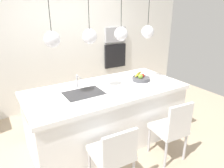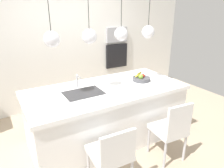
% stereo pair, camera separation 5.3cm
% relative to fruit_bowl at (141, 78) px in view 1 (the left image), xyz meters
% --- Properties ---
extents(floor, '(6.60, 6.60, 0.00)m').
position_rel_fruit_bowl_xyz_m(floor, '(-0.68, 0.00, -0.93)').
color(floor, tan).
rests_on(floor, ground).
extents(back_wall, '(6.00, 0.10, 2.60)m').
position_rel_fruit_bowl_xyz_m(back_wall, '(-0.68, 1.65, 0.37)').
color(back_wall, silver).
rests_on(back_wall, ground).
extents(kitchen_island, '(2.46, 1.15, 0.89)m').
position_rel_fruit_bowl_xyz_m(kitchen_island, '(-0.68, 0.00, -0.49)').
color(kitchen_island, white).
rests_on(kitchen_island, ground).
extents(sink_basin, '(0.56, 0.40, 0.02)m').
position_rel_fruit_bowl_xyz_m(sink_basin, '(-1.06, 0.00, -0.05)').
color(sink_basin, '#2D2D30').
rests_on(sink_basin, kitchen_island).
extents(faucet, '(0.02, 0.17, 0.22)m').
position_rel_fruit_bowl_xyz_m(faucet, '(-1.06, 0.21, 0.10)').
color(faucet, silver).
rests_on(faucet, kitchen_island).
extents(fruit_bowl, '(0.30, 0.30, 0.16)m').
position_rel_fruit_bowl_xyz_m(fruit_bowl, '(0.00, 0.00, 0.00)').
color(fruit_bowl, '#4C4C51').
rests_on(fruit_bowl, kitchen_island).
extents(microwave, '(0.54, 0.08, 0.34)m').
position_rel_fruit_bowl_xyz_m(microwave, '(0.48, 1.58, 0.53)').
color(microwave, '#9E9EA3').
rests_on(microwave, back_wall).
extents(oven, '(0.56, 0.08, 0.56)m').
position_rel_fruit_bowl_xyz_m(oven, '(0.48, 1.58, 0.03)').
color(oven, black).
rests_on(oven, back_wall).
extents(chair_near, '(0.47, 0.49, 0.84)m').
position_rel_fruit_bowl_xyz_m(chair_near, '(-1.12, -0.91, -0.45)').
color(chair_near, silver).
rests_on(chair_near, ground).
extents(chair_middle, '(0.44, 0.47, 0.92)m').
position_rel_fruit_bowl_xyz_m(chair_middle, '(-0.17, -0.92, -0.42)').
color(chair_middle, silver).
rests_on(chair_middle, ground).
extents(pendant_light_left, '(0.20, 0.20, 0.80)m').
position_rel_fruit_bowl_xyz_m(pendant_light_left, '(-1.44, 0.00, 0.77)').
color(pendant_light_left, silver).
extents(pendant_light_center_left, '(0.20, 0.20, 0.80)m').
position_rel_fruit_bowl_xyz_m(pendant_light_center_left, '(-0.93, 0.00, 0.77)').
color(pendant_light_center_left, silver).
extents(pendant_light_center_right, '(0.20, 0.20, 0.80)m').
position_rel_fruit_bowl_xyz_m(pendant_light_center_right, '(-0.42, 0.00, 0.77)').
color(pendant_light_center_right, silver).
extents(pendant_light_right, '(0.20, 0.20, 0.80)m').
position_rel_fruit_bowl_xyz_m(pendant_light_right, '(0.09, 0.00, 0.77)').
color(pendant_light_right, silver).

